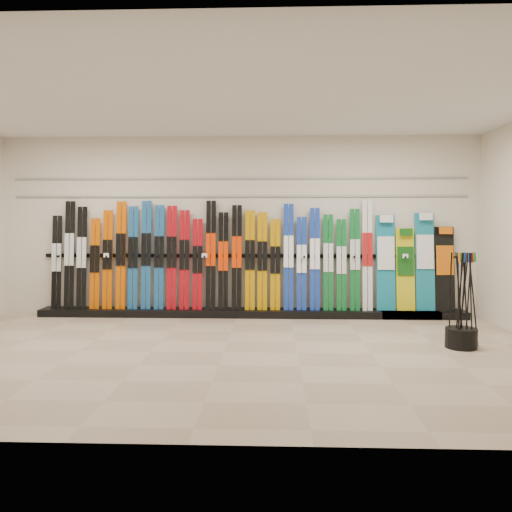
{
  "coord_description": "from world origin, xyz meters",
  "views": [
    {
      "loc": [
        0.61,
        -5.91,
        1.58
      ],
      "look_at": [
        0.36,
        1.0,
        1.1
      ],
      "focal_mm": 35.0,
      "sensor_mm": 36.0,
      "label": 1
    }
  ],
  "objects": [
    {
      "name": "floor",
      "position": [
        0.0,
        0.0,
        0.0
      ],
      "size": [
        8.0,
        8.0,
        0.0
      ],
      "primitive_type": "plane",
      "color": "tan",
      "rests_on": "ground"
    },
    {
      "name": "back_wall",
      "position": [
        0.0,
        2.5,
        1.5
      ],
      "size": [
        8.0,
        0.0,
        8.0
      ],
      "primitive_type": "plane",
      "rotation": [
        1.57,
        0.0,
        0.0
      ],
      "color": "beige",
      "rests_on": "floor"
    },
    {
      "name": "ceiling",
      "position": [
        0.0,
        0.0,
        3.0
      ],
      "size": [
        8.0,
        8.0,
        0.0
      ],
      "primitive_type": "plane",
      "rotation": [
        3.14,
        0.0,
        0.0
      ],
      "color": "silver",
      "rests_on": "back_wall"
    },
    {
      "name": "ski_rack_base",
      "position": [
        0.22,
        2.28,
        0.06
      ],
      "size": [
        8.0,
        0.4,
        0.12
      ],
      "primitive_type": "cube",
      "color": "black",
      "rests_on": "floor"
    },
    {
      "name": "skis",
      "position": [
        -0.47,
        2.32,
        0.95
      ],
      "size": [
        5.36,
        0.21,
        1.82
      ],
      "color": "black",
      "rests_on": "ski_rack_base"
    },
    {
      "name": "snowboards",
      "position": [
        2.92,
        2.35,
        0.86
      ],
      "size": [
        1.27,
        0.25,
        1.6
      ],
      "color": "#14728C",
      "rests_on": "ski_rack_base"
    },
    {
      "name": "pole_bin",
      "position": [
        2.95,
        0.32,
        0.12
      ],
      "size": [
        0.39,
        0.39,
        0.25
      ],
      "primitive_type": "cylinder",
      "color": "black",
      "rests_on": "floor"
    },
    {
      "name": "ski_poles",
      "position": [
        2.96,
        0.32,
        0.61
      ],
      "size": [
        0.37,
        0.23,
        1.18
      ],
      "color": "black",
      "rests_on": "pole_bin"
    },
    {
      "name": "slatwall_rail_0",
      "position": [
        0.0,
        2.48,
        2.0
      ],
      "size": [
        7.6,
        0.02,
        0.03
      ],
      "primitive_type": "cube",
      "color": "gray",
      "rests_on": "back_wall"
    },
    {
      "name": "slatwall_rail_1",
      "position": [
        0.0,
        2.48,
        2.3
      ],
      "size": [
        7.6,
        0.02,
        0.03
      ],
      "primitive_type": "cube",
      "color": "gray",
      "rests_on": "back_wall"
    }
  ]
}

